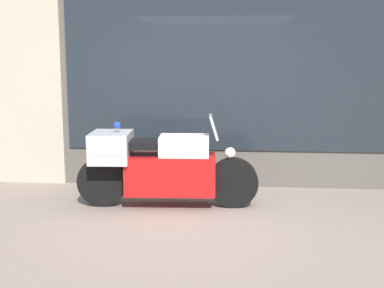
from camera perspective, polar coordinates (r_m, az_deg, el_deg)
name	(u,v)px	position (r m, az deg, el deg)	size (l,w,h in m)	color
ground_plane	(199,224)	(6.27, 0.77, -8.55)	(60.00, 60.00, 0.00)	gray
shop_building	(179,57)	(7.98, -1.44, 9.31)	(6.41, 0.55, 3.79)	#56514C
window_display	(238,151)	(8.10, 4.98, -0.77)	(4.93, 0.30, 2.07)	slate
paramedic_motorcycle	(158,165)	(6.85, -3.66, -2.21)	(2.33, 0.65, 1.19)	black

